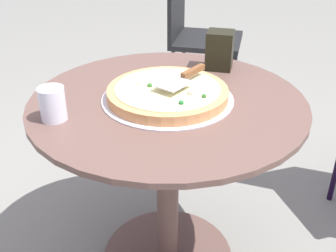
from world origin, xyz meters
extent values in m
cylinder|color=brown|center=(0.00, 0.00, 0.68)|extent=(0.87, 0.87, 0.02)
cylinder|color=brown|center=(0.00, 0.00, 0.34)|extent=(0.08, 0.08, 0.65)
cylinder|color=silver|center=(0.00, 0.00, 0.69)|extent=(0.41, 0.41, 0.00)
cylinder|color=tan|center=(0.00, 0.00, 0.71)|extent=(0.38, 0.38, 0.03)
cylinder|color=beige|center=(0.00, 0.00, 0.73)|extent=(0.33, 0.33, 0.00)
sphere|color=#32652F|center=(-0.06, 0.11, 0.73)|extent=(0.01, 0.01, 0.01)
sphere|color=#346A2D|center=(0.04, -0.03, 0.73)|extent=(0.02, 0.02, 0.02)
sphere|color=#DFEBBF|center=(0.07, -0.06, 0.73)|extent=(0.01, 0.01, 0.01)
sphere|color=#227033|center=(0.02, 0.12, 0.73)|extent=(0.01, 0.01, 0.01)
sphere|color=white|center=(-0.04, 0.07, 0.73)|extent=(0.02, 0.02, 0.02)
cube|color=silver|center=(-0.01, 0.02, 0.75)|extent=(0.12, 0.11, 0.00)
cube|color=brown|center=(-0.10, -0.02, 0.75)|extent=(0.11, 0.06, 0.02)
cylinder|color=silver|center=(0.35, -0.04, 0.74)|extent=(0.07, 0.07, 0.10)
cube|color=black|center=(-0.29, -0.14, 0.76)|extent=(0.13, 0.13, 0.14)
cube|color=black|center=(-0.85, -1.08, 0.45)|extent=(0.59, 0.59, 0.03)
cube|color=black|center=(-0.71, -1.21, 0.65)|extent=(0.29, 0.33, 0.37)
cylinder|color=black|center=(-1.11, -1.10, 0.22)|extent=(0.02, 0.02, 0.43)
cylinder|color=black|center=(-0.87, -0.83, 0.22)|extent=(0.02, 0.02, 0.43)
cylinder|color=black|center=(-0.84, -1.33, 0.22)|extent=(0.02, 0.02, 0.43)
cylinder|color=black|center=(-0.60, -1.06, 0.22)|extent=(0.02, 0.02, 0.43)
camera|label=1|loc=(0.55, 1.03, 1.25)|focal=44.29mm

